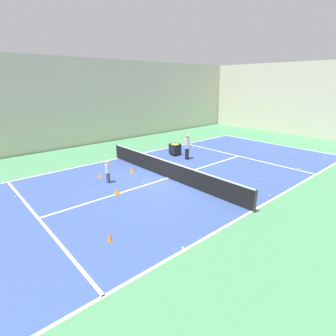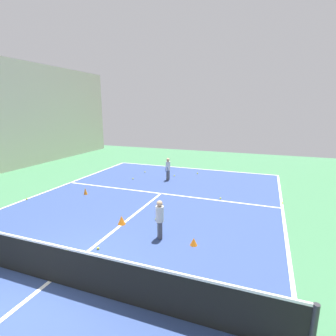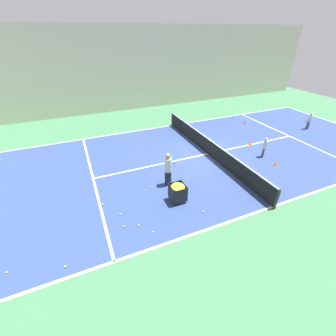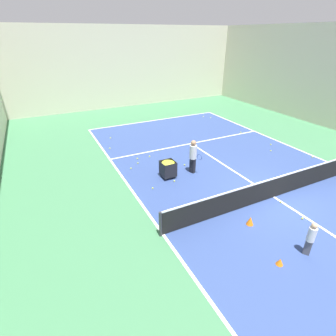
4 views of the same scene
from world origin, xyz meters
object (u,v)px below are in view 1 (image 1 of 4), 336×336
(child_midcourt, at_px, (108,170))
(training_cone_1, at_px, (117,191))
(ball_cart, at_px, (175,147))
(tennis_net, at_px, (168,169))
(coach_at_net, at_px, (187,145))
(training_cone_0, at_px, (100,175))

(child_midcourt, distance_m, training_cone_1, 1.70)
(ball_cart, bearing_deg, tennis_net, -47.64)
(coach_at_net, distance_m, ball_cart, 1.33)
(coach_at_net, bearing_deg, training_cone_1, -2.97)
(coach_at_net, relative_size, ball_cart, 2.01)
(child_midcourt, bearing_deg, coach_at_net, -31.33)
(coach_at_net, distance_m, training_cone_1, 6.87)
(child_midcourt, xyz_separation_m, training_cone_1, (1.56, -0.43, -0.53))
(tennis_net, bearing_deg, training_cone_1, -89.72)
(training_cone_0, relative_size, training_cone_1, 0.74)
(training_cone_0, bearing_deg, ball_cart, 95.26)
(child_midcourt, distance_m, ball_cart, 6.43)
(training_cone_1, bearing_deg, ball_cart, 115.60)
(coach_at_net, relative_size, training_cone_0, 7.61)
(training_cone_0, height_order, training_cone_1, training_cone_1)
(tennis_net, xyz_separation_m, training_cone_0, (-2.61, -2.68, -0.39))
(child_midcourt, bearing_deg, tennis_net, -64.02)
(child_midcourt, height_order, training_cone_0, child_midcourt)
(tennis_net, bearing_deg, coach_at_net, 119.30)
(coach_at_net, bearing_deg, tennis_net, 10.08)
(coach_at_net, distance_m, training_cone_0, 6.16)
(child_midcourt, xyz_separation_m, ball_cart, (-1.63, 6.22, -0.09))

